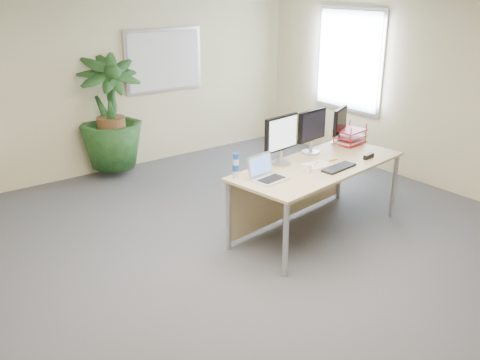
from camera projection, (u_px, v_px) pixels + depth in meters
floor at (270, 287)px, 4.99m from camera, size 8.00×8.00×0.00m
back_wall at (89, 82)px, 7.50m from camera, size 7.00×0.04×2.70m
whiteboard at (164, 60)px, 8.08m from camera, size 1.30×0.04×0.95m
window at (349, 60)px, 8.12m from camera, size 0.04×1.30×1.55m
desk at (309, 177)px, 5.96m from camera, size 2.20×1.17×0.81m
floor_plant at (111, 126)px, 7.57m from camera, size 0.91×0.91×1.50m
monitor_left at (281, 137)px, 5.73m from camera, size 0.49×0.22×0.54m
monitor_right at (312, 129)px, 6.11m from camera, size 0.46×0.21×0.51m
monitor_dark at (340, 123)px, 6.46m from camera, size 0.38×0.21×0.45m
laptop at (266, 173)px, 5.38m from camera, size 0.37×0.34×0.24m
keyboard at (339, 168)px, 5.69m from camera, size 0.46×0.21×0.02m
coffee_mug at (307, 168)px, 5.58m from camera, size 0.12×0.08×0.09m
spiral_notebook at (317, 165)px, 5.80m from camera, size 0.30×0.23×0.01m
orange_pen at (316, 163)px, 5.81m from camera, size 0.13×0.08×0.01m
yellow_highlighter at (333, 160)px, 5.95m from camera, size 0.13×0.02×0.02m
water_bottle at (236, 166)px, 5.38m from camera, size 0.07×0.07×0.26m
letter_tray at (350, 138)px, 6.54m from camera, size 0.40×0.32×0.17m
stapler at (369, 156)px, 6.01m from camera, size 0.17×0.06×0.05m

